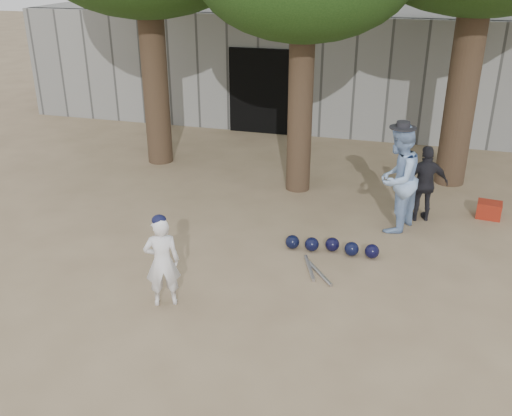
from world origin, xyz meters
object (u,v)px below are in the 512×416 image
(boy_player, at_px, (162,262))
(spectator_dark, at_px, (425,184))
(spectator_blue, at_px, (397,179))
(red_bag, at_px, (489,210))

(boy_player, xyz_separation_m, spectator_dark, (3.37, 3.73, 0.04))
(spectator_blue, bearing_deg, red_bag, 141.27)
(red_bag, bearing_deg, boy_player, -137.71)
(spectator_dark, bearing_deg, spectator_blue, 30.60)
(boy_player, bearing_deg, spectator_dark, -157.51)
(boy_player, distance_m, spectator_dark, 5.03)
(boy_player, bearing_deg, red_bag, -163.12)
(spectator_blue, bearing_deg, boy_player, -20.11)
(spectator_blue, relative_size, spectator_dark, 1.34)
(boy_player, xyz_separation_m, spectator_blue, (2.89, 3.21, 0.28))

